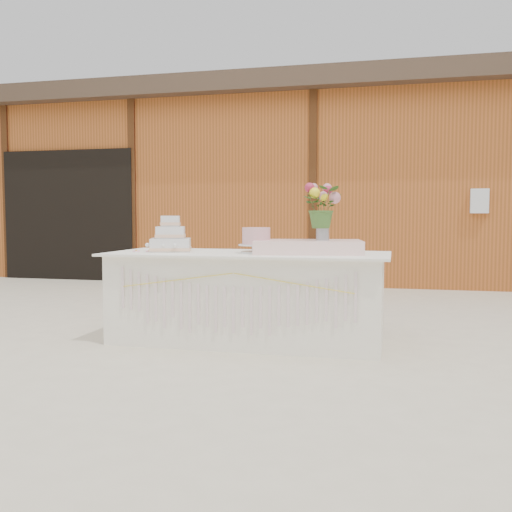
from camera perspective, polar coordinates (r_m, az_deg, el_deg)
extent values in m
plane|color=beige|center=(5.01, -0.82, -8.48)|extent=(80.00, 80.00, 0.00)
cube|color=#AC5624|center=(10.81, 7.19, 6.18)|extent=(12.00, 4.00, 3.00)
cube|color=#403023|center=(11.00, 7.26, 14.81)|extent=(12.60, 4.60, 0.30)
cube|color=black|center=(10.26, -18.29, 3.90)|extent=(2.40, 0.08, 2.20)
cube|color=white|center=(4.94, -0.82, -4.23)|extent=(2.28, 0.88, 0.75)
cube|color=white|center=(4.90, -0.83, 0.23)|extent=(2.40, 1.00, 0.02)
cube|color=silver|center=(5.12, -8.52, 1.11)|extent=(0.42, 0.42, 0.12)
cube|color=beige|center=(5.12, -8.52, 0.72)|extent=(0.44, 0.44, 0.03)
cube|color=silver|center=(5.11, -8.53, 2.35)|extent=(0.31, 0.31, 0.11)
cube|color=beige|center=(5.11, -8.53, 2.02)|extent=(0.32, 0.32, 0.03)
cube|color=silver|center=(5.11, -8.55, 3.47)|extent=(0.20, 0.20, 0.09)
cube|color=beige|center=(5.11, -8.54, 3.20)|extent=(0.21, 0.21, 0.03)
cylinder|color=silver|center=(4.81, 0.02, 0.38)|extent=(0.26, 0.26, 0.02)
cylinder|color=silver|center=(4.81, 0.02, 0.76)|extent=(0.08, 0.08, 0.05)
cylinder|color=silver|center=(4.81, 0.02, 1.13)|extent=(0.30, 0.30, 0.01)
cylinder|color=#D69A9A|center=(4.81, 0.02, 2.03)|extent=(0.24, 0.24, 0.14)
cube|color=#FFD0CD|center=(4.79, 5.20, 0.92)|extent=(0.96, 0.65, 0.11)
cylinder|color=#A4A4A8|center=(4.76, 6.68, 2.47)|extent=(0.11, 0.11, 0.15)
imported|color=#3C6628|center=(4.76, 6.70, 5.46)|extent=(0.34, 0.30, 0.35)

